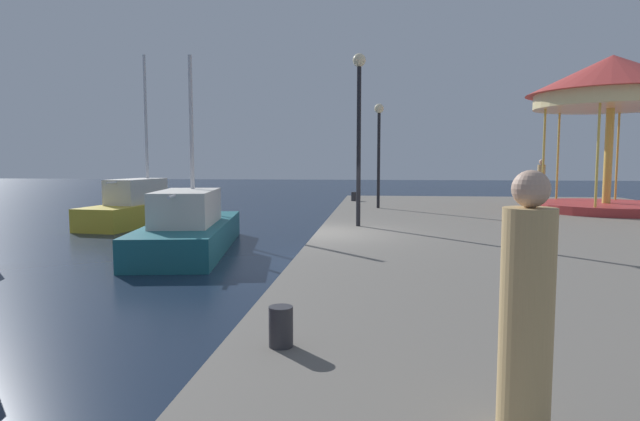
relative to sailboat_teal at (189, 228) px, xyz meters
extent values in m
plane|color=#162338|center=(3.88, -1.54, -0.66)|extent=(120.00, 120.00, 0.00)
cube|color=slate|center=(10.62, -1.54, -0.26)|extent=(13.48, 29.06, 0.80)
cube|color=#19606B|center=(-0.02, 0.11, -0.25)|extent=(3.19, 7.15, 0.82)
cube|color=beige|center=(0.05, -0.30, 0.64)|extent=(1.96, 3.23, 0.96)
cylinder|color=silver|center=(-0.10, 0.63, 2.61)|extent=(0.12, 0.12, 4.90)
cylinder|color=silver|center=(0.14, -0.91, 1.06)|extent=(0.55, 3.08, 0.08)
cube|color=gold|center=(-4.33, 6.18, -0.22)|extent=(2.62, 6.42, 0.87)
cube|color=beige|center=(-4.35, 5.99, 0.72)|extent=(1.62, 2.89, 1.00)
cylinder|color=silver|center=(-4.24, 6.84, 3.28)|extent=(0.12, 0.12, 6.12)
cylinder|color=silver|center=(-4.43, 5.45, 1.12)|extent=(0.45, 2.79, 0.08)
cylinder|color=#B23333|center=(13.60, 5.19, 0.29)|extent=(4.94, 4.94, 0.30)
cylinder|color=gold|center=(13.60, 5.19, 2.12)|extent=(0.28, 0.28, 3.36)
cylinder|color=#F2E099|center=(13.60, 5.19, 4.05)|extent=(5.17, 5.17, 0.50)
cone|color=#C63D38|center=(13.60, 5.19, 4.98)|extent=(5.74, 5.74, 1.35)
cylinder|color=gold|center=(14.72, 7.11, 2.12)|extent=(0.08, 0.08, 3.36)
cylinder|color=gold|center=(12.49, 7.11, 2.12)|extent=(0.08, 0.08, 3.36)
cylinder|color=gold|center=(11.38, 5.19, 2.12)|extent=(0.08, 0.08, 3.36)
cylinder|color=gold|center=(12.49, 3.26, 2.12)|extent=(0.08, 0.08, 3.36)
cylinder|color=black|center=(4.90, -0.09, 2.32)|extent=(0.12, 0.12, 4.36)
sphere|color=#F9E5B2|center=(4.90, -0.09, 4.68)|extent=(0.36, 0.36, 0.36)
cylinder|color=black|center=(5.47, 5.73, 1.95)|extent=(0.12, 0.12, 3.61)
sphere|color=#F9E5B2|center=(5.47, 5.73, 3.93)|extent=(0.36, 0.36, 0.36)
cylinder|color=#2D2D33|center=(4.38, 9.24, 0.34)|extent=(0.24, 0.24, 0.40)
cylinder|color=#2D2D33|center=(4.49, -9.95, 0.34)|extent=(0.24, 0.24, 0.40)
cylinder|color=#2D2D33|center=(4.40, 9.34, 0.34)|extent=(0.24, 0.24, 0.40)
cylinder|color=tan|center=(12.74, 10.04, 0.96)|extent=(0.34, 0.34, 1.64)
sphere|color=tan|center=(12.74, 10.04, 1.90)|extent=(0.24, 0.24, 0.24)
cylinder|color=tan|center=(6.39, -11.50, 0.91)|extent=(0.34, 0.34, 1.53)
sphere|color=tan|center=(6.39, -11.50, 1.79)|extent=(0.24, 0.24, 0.24)
camera|label=1|loc=(5.42, -15.02, 1.97)|focal=30.21mm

